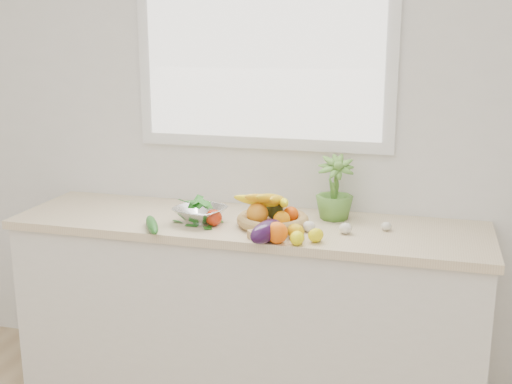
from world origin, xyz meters
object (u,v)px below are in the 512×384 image
(fruit_basket, at_px, (272,215))
(colander_with_spinach, at_px, (200,210))
(eggplant, at_px, (266,231))
(potted_herb, at_px, (335,189))
(cucumber, at_px, (152,225))
(apple, at_px, (214,218))

(fruit_basket, distance_m, colander_with_spinach, 0.34)
(eggplant, height_order, colander_with_spinach, colander_with_spinach)
(potted_herb, bearing_deg, colander_with_spinach, -158.70)
(cucumber, bearing_deg, eggplant, -2.86)
(apple, height_order, potted_herb, potted_herb)
(apple, bearing_deg, cucumber, -151.54)
(fruit_basket, bearing_deg, colander_with_spinach, -173.27)
(cucumber, height_order, colander_with_spinach, colander_with_spinach)
(potted_herb, relative_size, fruit_basket, 0.74)
(fruit_basket, bearing_deg, potted_herb, 36.67)
(potted_herb, xyz_separation_m, fruit_basket, (-0.26, -0.19, -0.10))
(eggplant, xyz_separation_m, potted_herb, (0.22, 0.43, 0.10))
(apple, height_order, colander_with_spinach, colander_with_spinach)
(potted_herb, bearing_deg, fruit_basket, -143.33)
(eggplant, bearing_deg, fruit_basket, 98.40)
(eggplant, height_order, cucumber, eggplant)
(fruit_basket, bearing_deg, apple, -164.30)
(cucumber, distance_m, fruit_basket, 0.55)
(fruit_basket, bearing_deg, cucumber, -157.76)
(eggplant, bearing_deg, apple, 151.14)
(apple, relative_size, cucumber, 0.29)
(apple, relative_size, potted_herb, 0.24)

